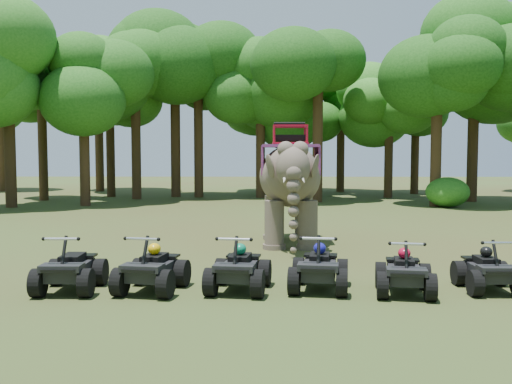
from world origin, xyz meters
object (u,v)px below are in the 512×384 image
at_px(elephant, 290,183).
at_px(atv_2, 239,262).
at_px(atv_0, 70,262).
at_px(atv_4, 405,266).
at_px(atv_1, 152,262).
at_px(atv_3, 319,261).
at_px(atv_5, 488,264).

bearing_deg(elephant, atv_2, -102.13).
bearing_deg(atv_0, atv_4, -2.18).
relative_size(elephant, atv_1, 2.78).
height_order(atv_2, atv_4, atv_2).
bearing_deg(atv_1, elephant, 72.97).
height_order(atv_0, atv_2, atv_0).
relative_size(atv_0, atv_2, 1.01).
relative_size(atv_2, atv_4, 1.05).
height_order(atv_1, atv_3, atv_1).
bearing_deg(atv_3, atv_2, -168.14).
distance_m(elephant, atv_3, 6.26).
height_order(atv_2, atv_5, atv_2).
relative_size(elephant, atv_0, 2.79).
distance_m(elephant, atv_2, 6.50).
bearing_deg(atv_4, atv_0, -171.99).
height_order(elephant, atv_1, elephant).
xyz_separation_m(atv_2, atv_3, (1.71, 0.10, 0.00)).
bearing_deg(atv_4, atv_1, -172.33).
bearing_deg(atv_0, atv_5, -0.00).
relative_size(atv_0, atv_3, 1.00).
bearing_deg(atv_2, atv_0, -171.40).
height_order(elephant, atv_4, elephant).
height_order(atv_1, atv_5, atv_1).
relative_size(atv_4, atv_5, 1.02).
height_order(atv_0, atv_3, atv_0).
height_order(elephant, atv_3, elephant).
xyz_separation_m(elephant, atv_3, (0.35, -6.11, -1.33)).
height_order(elephant, atv_5, elephant).
xyz_separation_m(elephant, atv_4, (2.08, -6.43, -1.36)).
distance_m(atv_0, atv_4, 7.01).
bearing_deg(atv_1, atv_2, 11.71).
distance_m(atv_0, atv_2, 3.56).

